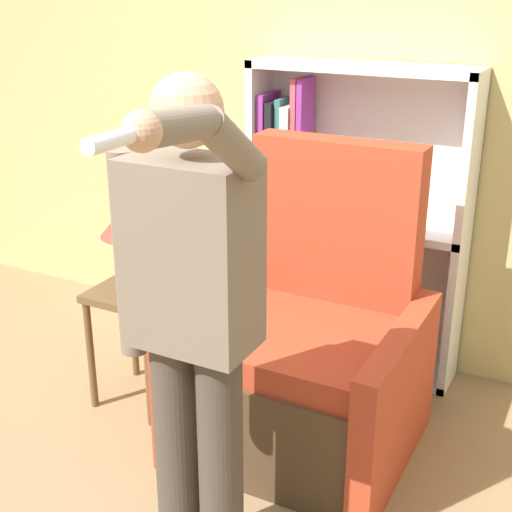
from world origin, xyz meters
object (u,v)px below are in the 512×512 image
Objects in this scene: person_standing at (191,321)px; table_lamp at (132,221)px; bookcase at (330,226)px; side_table at (138,312)px; armchair at (307,358)px.

person_standing is 1.20m from table_lamp.
table_lamp is (-0.64, -0.87, 0.19)m from bookcase.
person_standing is at bearing -44.40° from side_table.
armchair is at bearing 5.64° from side_table.
bookcase is 0.92× the size of person_standing.
person_standing is 1.30m from side_table.
armchair is 2.99× the size of table_lamp.
bookcase is 1.11m from side_table.
table_lamp is at bearing 0.00° from side_table.
armchair is 1.02m from table_lamp.
bookcase is at bearing 53.64° from side_table.
bookcase is 1.20× the size of armchair.
person_standing reaches higher than side_table.
armchair is 0.87m from side_table.
side_table is at bearing -174.36° from armchair.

